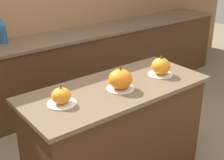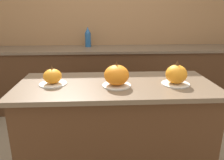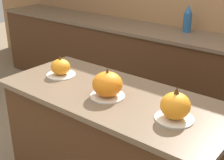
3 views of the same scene
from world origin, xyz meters
TOP-DOWN VIEW (x-y plane):
  - kitchen_island at (0.00, 0.00)m, footprint 1.56×0.68m
  - back_counter at (0.00, 1.52)m, footprint 6.00×0.60m
  - pumpkin_cake_left at (-0.49, 0.01)m, footprint 0.21×0.21m
  - pumpkin_cake_center at (-0.00, -0.05)m, footprint 0.22×0.22m
  - pumpkin_cake_right at (0.46, -0.04)m, footprint 0.22×0.22m
  - bottle_tall at (-0.30, 1.65)m, footprint 0.09×0.09m

SIDE VIEW (x-z plane):
  - kitchen_island at x=0.00m, z-range 0.00..0.89m
  - back_counter at x=0.00m, z-range 0.00..0.92m
  - pumpkin_cake_left at x=-0.49m, z-range 0.87..1.02m
  - pumpkin_cake_right at x=0.46m, z-range 0.87..1.06m
  - pumpkin_cake_center at x=0.00m, z-range 0.87..1.07m
  - bottle_tall at x=-0.30m, z-range 0.91..1.21m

